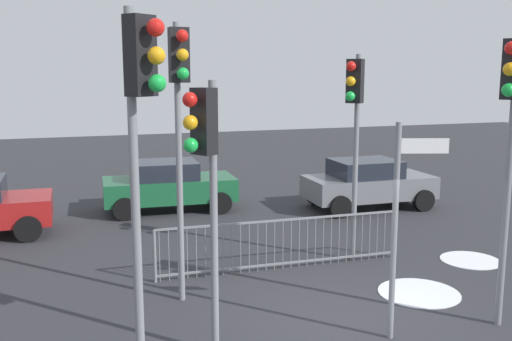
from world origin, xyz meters
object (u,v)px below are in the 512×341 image
at_px(traffic_light_foreground_left, 205,158).
at_px(traffic_light_mid_right, 355,112).
at_px(traffic_light_rear_right, 141,121).
at_px(car_grey_near, 368,183).
at_px(direction_sign_post, 399,221).
at_px(traffic_light_foreground_right, 180,101).
at_px(car_green_trailing, 168,185).
at_px(traffic_light_mid_left, 511,116).

bearing_deg(traffic_light_foreground_left, traffic_light_mid_right, -82.18).
bearing_deg(traffic_light_foreground_left, traffic_light_rear_right, 103.08).
xyz_separation_m(traffic_light_foreground_left, car_grey_near, (6.80, 7.40, -2.13)).
relative_size(traffic_light_foreground_left, direction_sign_post, 1.18).
relative_size(traffic_light_foreground_right, car_green_trailing, 1.26).
relative_size(traffic_light_foreground_left, traffic_light_mid_right, 0.89).
height_order(car_grey_near, car_green_trailing, same).
bearing_deg(car_green_trailing, traffic_light_foreground_left, -93.67).
bearing_deg(traffic_light_foreground_left, direction_sign_post, -127.60).
xyz_separation_m(traffic_light_foreground_right, traffic_light_mid_left, (4.54, -2.62, -0.17)).
bearing_deg(traffic_light_mid_right, car_grey_near, -74.36).
relative_size(direction_sign_post, car_grey_near, 0.87).
distance_m(traffic_light_rear_right, direction_sign_post, 4.21).
xyz_separation_m(traffic_light_foreground_left, car_green_trailing, (1.07, 9.03, -2.13)).
xyz_separation_m(direction_sign_post, car_green_trailing, (-1.79, 9.39, -1.10)).
height_order(traffic_light_foreground_right, traffic_light_rear_right, traffic_light_foreground_right).
relative_size(traffic_light_mid_right, direction_sign_post, 1.32).
relative_size(car_grey_near, car_green_trailing, 0.99).
bearing_deg(traffic_light_mid_left, direction_sign_post, 48.35).
relative_size(traffic_light_mid_right, traffic_light_mid_left, 0.95).
bearing_deg(direction_sign_post, traffic_light_foreground_right, 157.42).
height_order(traffic_light_rear_right, car_grey_near, traffic_light_rear_right).
height_order(traffic_light_mid_right, car_green_trailing, traffic_light_mid_right).
distance_m(traffic_light_mid_left, traffic_light_rear_right, 5.60).
bearing_deg(traffic_light_rear_right, car_green_trailing, -137.94).
bearing_deg(traffic_light_foreground_left, car_grey_near, -73.03).
distance_m(traffic_light_foreground_left, direction_sign_post, 3.07).
bearing_deg(car_green_trailing, direction_sign_post, -76.11).
xyz_separation_m(direction_sign_post, car_grey_near, (3.94, 7.76, -1.10)).
xyz_separation_m(traffic_light_foreground_right, traffic_light_rear_right, (-1.05, -2.98, -0.07)).
xyz_separation_m(traffic_light_foreground_right, direction_sign_post, (2.79, -2.41, -1.70)).
relative_size(traffic_light_foreground_right, car_grey_near, 1.27).
distance_m(traffic_light_foreground_right, car_grey_near, 9.04).
bearing_deg(traffic_light_rear_right, traffic_light_foreground_left, -172.82).
bearing_deg(car_green_trailing, traffic_light_mid_right, -60.85).
height_order(direction_sign_post, car_green_trailing, direction_sign_post).
relative_size(traffic_light_mid_left, direction_sign_post, 1.39).
bearing_deg(direction_sign_post, traffic_light_mid_right, 90.77).
distance_m(car_grey_near, car_green_trailing, 5.96).
xyz_separation_m(traffic_light_foreground_left, traffic_light_rear_right, (-0.97, -0.92, 0.60)).
distance_m(traffic_light_mid_left, car_green_trailing, 10.56).
relative_size(traffic_light_foreground_right, traffic_light_mid_left, 1.05).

